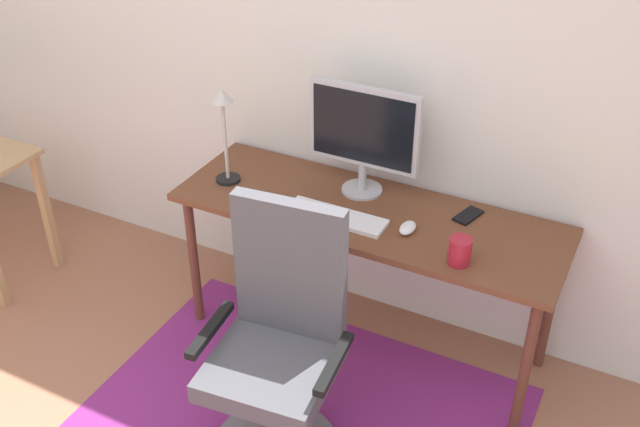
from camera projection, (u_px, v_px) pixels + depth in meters
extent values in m
cube|color=silver|center=(359.00, 46.00, 3.19)|extent=(6.00, 0.10, 2.60)
cube|color=brown|center=(368.00, 214.00, 3.16)|extent=(1.68, 0.56, 0.03)
cylinder|color=brown|center=(194.00, 261.00, 3.49)|extent=(0.04, 0.04, 0.70)
cylinder|color=brown|center=(525.00, 369.00, 2.89)|extent=(0.04, 0.04, 0.70)
cylinder|color=brown|center=(244.00, 216.00, 3.82)|extent=(0.04, 0.04, 0.70)
cylinder|color=brown|center=(550.00, 304.00, 3.22)|extent=(0.04, 0.04, 0.70)
cylinder|color=#B2B2B7|center=(362.00, 190.00, 3.29)|extent=(0.18, 0.18, 0.01)
cylinder|color=#B2B2B7|center=(362.00, 176.00, 3.25)|extent=(0.04, 0.04, 0.12)
cube|color=#B7B7BC|center=(364.00, 126.00, 3.12)|extent=(0.49, 0.04, 0.35)
cube|color=black|center=(362.00, 128.00, 3.11)|extent=(0.45, 0.00, 0.31)
cube|color=white|center=(336.00, 216.00, 3.10)|extent=(0.43, 0.13, 0.02)
ellipsoid|color=white|center=(408.00, 228.00, 3.01)|extent=(0.06, 0.10, 0.03)
cylinder|color=#A31C2B|center=(460.00, 251.00, 2.81)|extent=(0.09, 0.09, 0.11)
cube|color=black|center=(468.00, 216.00, 3.11)|extent=(0.10, 0.15, 0.01)
cylinder|color=black|center=(228.00, 179.00, 3.36)|extent=(0.11, 0.11, 0.01)
cylinder|color=beige|center=(225.00, 141.00, 3.26)|extent=(0.02, 0.02, 0.37)
cone|color=beige|center=(222.00, 95.00, 3.14)|extent=(0.09, 0.09, 0.06)
cylinder|color=slate|center=(274.00, 413.00, 2.84)|extent=(0.06, 0.06, 0.39)
cube|color=#4C4C51|center=(271.00, 368.00, 2.72)|extent=(0.49, 0.49, 0.08)
cube|color=#4C4C51|center=(290.00, 268.00, 2.69)|extent=(0.43, 0.10, 0.57)
cube|color=black|center=(210.00, 330.00, 2.73)|extent=(0.07, 0.31, 0.03)
cube|color=black|center=(334.00, 363.00, 2.59)|extent=(0.07, 0.31, 0.03)
cube|color=tan|center=(47.00, 213.00, 3.86)|extent=(0.04, 0.04, 0.68)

